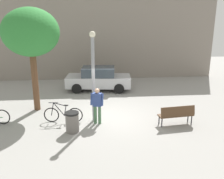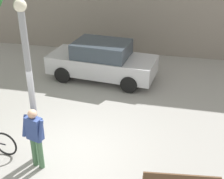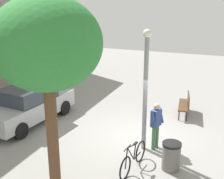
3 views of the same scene
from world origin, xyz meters
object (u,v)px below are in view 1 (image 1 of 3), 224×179
Objects in this scene: plaza_tree at (31,33)px; parked_car_silver at (99,79)px; lamppost at (93,72)px; park_bench at (177,114)px; bicycle_black at (63,114)px; person_by_lamppost at (97,104)px; trash_bin at (72,122)px.

parked_car_silver is (3.38, 3.39, -3.18)m from plaza_tree.
park_bench is at bearing -13.46° from lamppost.
plaza_tree is 4.28m from bicycle_black.
person_by_lamppost is at bearing -34.07° from plaza_tree.
park_bench is 6.81m from parked_car_silver.
parked_car_silver is (0.28, 5.48, -0.19)m from person_by_lamppost.
plaza_tree is 1.19× the size of parked_car_silver.
trash_bin is (2.01, -2.86, -3.51)m from plaza_tree.
person_by_lamppost is at bearing -10.54° from bicycle_black.
lamppost is 4.18m from park_bench.
plaza_tree is (-6.63, 2.60, 3.41)m from park_bench.
person_by_lamppost reaches higher than bicycle_black.
lamppost is at bearing 166.54° from park_bench.
parked_car_silver is at bearing 77.59° from trash_bin.
bicycle_black is at bearing -109.72° from parked_car_silver.
lamppost reaches higher than park_bench.
trash_bin is at bearing -176.75° from park_bench.
lamppost is 3.78m from plaza_tree.
person_by_lamppost is 0.93× the size of bicycle_black.
person_by_lamppost is 1.71m from bicycle_black.
lamppost is at bearing -30.25° from plaza_tree.
lamppost is at bearing 50.36° from trash_bin.
parked_car_silver is (1.86, 5.19, 0.39)m from bicycle_black.
trash_bin is at bearing -65.43° from bicycle_black.
bicycle_black is (-5.11, 0.80, -0.16)m from park_bench.
lamppost reaches higher than trash_bin.
park_bench is at bearing -8.88° from bicycle_black.
plaza_tree reaches higher than lamppost.
parked_car_silver reaches higher than bicycle_black.
lamppost reaches higher than person_by_lamppost.
trash_bin is at bearing -129.64° from lamppost.
person_by_lamppost is 5.49m from parked_car_silver.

